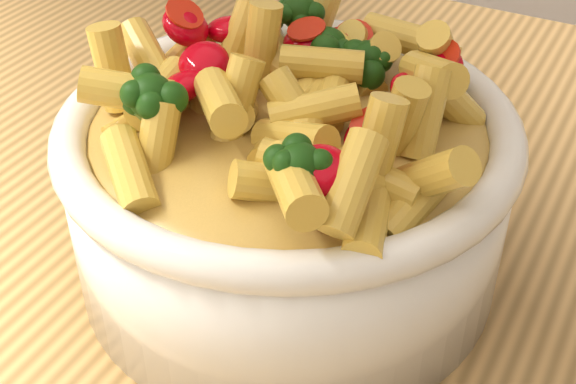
% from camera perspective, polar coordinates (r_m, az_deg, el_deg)
% --- Properties ---
extents(table, '(1.20, 0.80, 0.90)m').
position_cam_1_polar(table, '(0.66, -6.04, -6.20)').
color(table, tan).
rests_on(table, ground).
extents(serving_bowl, '(0.27, 0.27, 0.12)m').
position_cam_1_polar(serving_bowl, '(0.48, 0.00, 0.14)').
color(serving_bowl, white).
rests_on(serving_bowl, table).
extents(pasta_salad, '(0.21, 0.21, 0.05)m').
position_cam_1_polar(pasta_salad, '(0.45, 0.00, 7.54)').
color(pasta_salad, gold).
rests_on(pasta_salad, serving_bowl).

